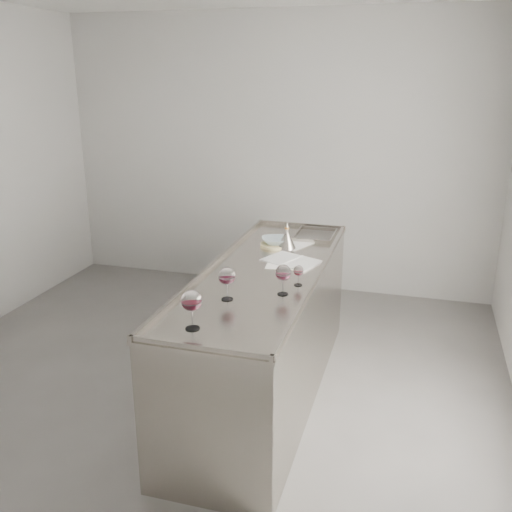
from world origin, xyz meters
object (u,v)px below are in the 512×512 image
(wine_glass_left, at_px, (192,302))
(wine_glass_middle, at_px, (227,277))
(counter, at_px, (264,334))
(notebook, at_px, (292,261))
(wine_glass_small, at_px, (298,271))
(wine_glass_right, at_px, (283,273))
(wine_funnel, at_px, (287,240))
(ceramic_bowl, at_px, (275,241))

(wine_glass_left, xyz_separation_m, wine_glass_middle, (0.05, 0.43, -0.01))
(counter, distance_m, notebook, 0.55)
(wine_glass_middle, bearing_deg, notebook, 74.61)
(wine_glass_left, distance_m, wine_glass_small, 0.87)
(wine_glass_right, relative_size, notebook, 0.41)
(wine_glass_middle, xyz_separation_m, wine_funnel, (0.11, 1.08, -0.08))
(notebook, distance_m, ceramic_bowl, 0.39)
(wine_glass_left, bearing_deg, counter, 82.69)
(wine_glass_small, xyz_separation_m, ceramic_bowl, (-0.35, 0.76, -0.05))
(wine_glass_middle, xyz_separation_m, notebook, (0.22, 0.79, -0.14))
(wine_glass_right, xyz_separation_m, notebook, (-0.08, 0.61, -0.13))
(counter, xyz_separation_m, ceramic_bowl, (-0.07, 0.56, 0.51))
(wine_funnel, bearing_deg, notebook, -69.72)
(wine_glass_middle, relative_size, wine_glass_right, 1.06)
(wine_glass_small, relative_size, notebook, 0.29)
(wine_glass_left, distance_m, wine_glass_right, 0.69)
(counter, bearing_deg, ceramic_bowl, 97.25)
(wine_glass_middle, distance_m, wine_glass_small, 0.50)
(wine_glass_left, distance_m, ceramic_bowl, 1.54)
(counter, distance_m, wine_glass_small, 0.65)
(wine_glass_right, bearing_deg, wine_glass_middle, -150.10)
(wine_funnel, bearing_deg, wine_glass_left, -95.73)
(counter, bearing_deg, wine_glass_right, -59.62)
(wine_glass_right, distance_m, wine_funnel, 0.93)
(notebook, xyz_separation_m, wine_funnel, (-0.11, 0.30, 0.06))
(wine_glass_right, bearing_deg, ceramic_bowl, 107.20)
(wine_glass_right, bearing_deg, counter, 120.38)
(notebook, xyz_separation_m, ceramic_bowl, (-0.21, 0.32, 0.04))
(counter, xyz_separation_m, wine_glass_small, (0.27, -0.20, 0.56))
(wine_glass_left, bearing_deg, wine_glass_middle, 84.01)
(counter, xyz_separation_m, wine_glass_right, (0.22, -0.37, 0.60))
(wine_glass_middle, distance_m, ceramic_bowl, 1.11)
(wine_glass_right, xyz_separation_m, wine_glass_small, (0.06, 0.17, -0.04))
(wine_glass_middle, bearing_deg, counter, 81.65)
(wine_glass_right, relative_size, ceramic_bowl, 0.93)
(wine_glass_middle, height_order, ceramic_bowl, wine_glass_middle)
(wine_glass_right, xyz_separation_m, wine_funnel, (-0.19, 0.91, -0.07))
(wine_glass_right, relative_size, wine_glass_small, 1.44)
(ceramic_bowl, bearing_deg, wine_glass_middle, -90.41)
(wine_glass_small, height_order, notebook, wine_glass_small)
(ceramic_bowl, xyz_separation_m, wine_funnel, (0.10, -0.03, 0.02))
(wine_glass_right, distance_m, notebook, 0.63)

